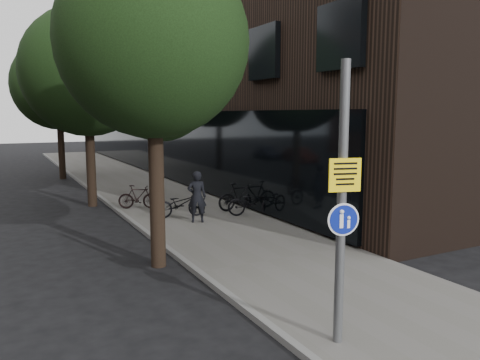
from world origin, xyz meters
TOP-DOWN VIEW (x-y plane):
  - ground at (0.00, 0.00)m, footprint 120.00×120.00m
  - sidewalk at (0.25, 10.00)m, footprint 4.50×60.00m
  - curb_edge at (-2.00, 10.00)m, footprint 0.15×60.00m
  - building_right_dark_brick at (8.50, 22.00)m, footprint 12.00×40.00m
  - street_tree_near at (-2.53, 4.64)m, footprint 4.40×4.40m
  - street_tree_mid at (-2.53, 13.14)m, footprint 5.00×5.00m
  - street_tree_far at (-2.53, 22.14)m, footprint 5.00×5.00m
  - signpost at (-1.36, -0.71)m, footprint 0.49×0.16m
  - pedestrian at (-0.15, 7.95)m, footprint 0.73×0.60m
  - parked_bike_facade_near at (2.00, 7.96)m, footprint 1.93×1.26m
  - parked_bike_facade_far at (2.00, 9.01)m, footprint 1.73×0.53m
  - parked_bike_curb_near at (-0.38, 8.92)m, footprint 1.84×0.81m
  - parked_bike_curb_far at (-1.26, 11.05)m, footprint 1.54×1.03m

SIDE VIEW (x-z plane):
  - ground at x=0.00m, z-range 0.00..0.00m
  - sidewalk at x=0.25m, z-range 0.00..0.12m
  - curb_edge at x=-2.00m, z-range 0.00..0.13m
  - parked_bike_curb_far at x=-1.26m, z-range 0.12..1.02m
  - parked_bike_curb_near at x=-0.38m, z-range 0.12..1.06m
  - parked_bike_facade_near at x=2.00m, z-range 0.12..1.08m
  - parked_bike_facade_far at x=2.00m, z-range 0.12..1.16m
  - pedestrian at x=-0.15m, z-range 0.12..1.83m
  - signpost at x=-1.36m, z-range 0.14..4.49m
  - street_tree_near at x=-2.53m, z-range 1.36..8.86m
  - street_tree_mid at x=-2.53m, z-range 1.21..9.01m
  - street_tree_far at x=-2.53m, z-range 1.21..9.01m
  - building_right_dark_brick at x=8.50m, z-range 0.00..18.00m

